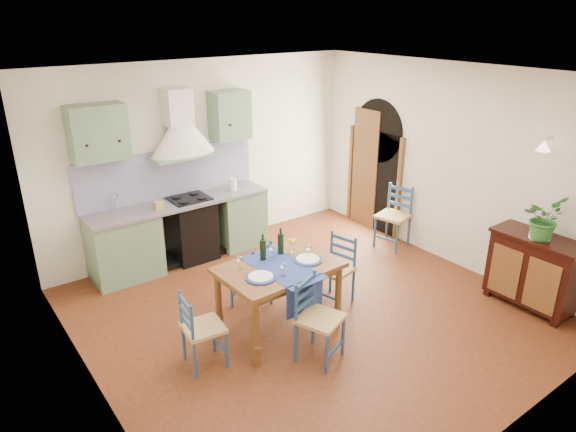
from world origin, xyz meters
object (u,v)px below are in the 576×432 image
object	(u,v)px
dining_table	(280,273)
chair_near	(317,318)
sideboard	(534,269)
potted_plant	(543,218)

from	to	relation	value
dining_table	chair_near	distance (m)	0.68
chair_near	dining_table	bearing A→B (deg)	92.18
sideboard	potted_plant	world-z (taller)	potted_plant
dining_table	chair_near	world-z (taller)	dining_table
chair_near	sideboard	world-z (taller)	sideboard
dining_table	sideboard	bearing A→B (deg)	-27.08
dining_table	sideboard	world-z (taller)	dining_table
sideboard	potted_plant	distance (m)	0.68
sideboard	dining_table	bearing A→B (deg)	152.92
dining_table	chair_near	size ratio (longest dim) A/B	1.46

